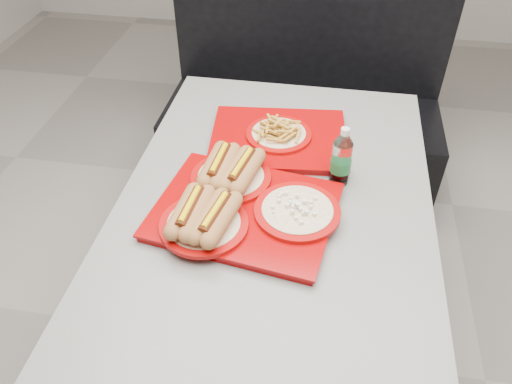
% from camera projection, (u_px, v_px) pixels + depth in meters
% --- Properties ---
extents(ground, '(6.00, 6.00, 0.00)m').
position_uv_depth(ground, '(269.00, 348.00, 1.92)').
color(ground, gray).
rests_on(ground, ground).
extents(diner_table, '(0.92, 1.42, 0.75)m').
position_uv_depth(diner_table, '(272.00, 244.00, 1.54)').
color(diner_table, black).
rests_on(diner_table, ground).
extents(booth_bench, '(1.30, 0.57, 1.35)m').
position_uv_depth(booth_bench, '(303.00, 109.00, 2.47)').
color(booth_bench, black).
rests_on(booth_bench, ground).
extents(tray_near, '(0.54, 0.46, 0.11)m').
position_uv_depth(tray_near, '(238.00, 202.00, 1.38)').
color(tray_near, '#920304').
rests_on(tray_near, diner_table).
extents(tray_far, '(0.48, 0.39, 0.09)m').
position_uv_depth(tray_far, '(279.00, 136.00, 1.64)').
color(tray_far, '#920304').
rests_on(tray_far, diner_table).
extents(water_bottle, '(0.06, 0.06, 0.19)m').
position_uv_depth(water_bottle, '(341.00, 160.00, 1.45)').
color(water_bottle, silver).
rests_on(water_bottle, diner_table).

